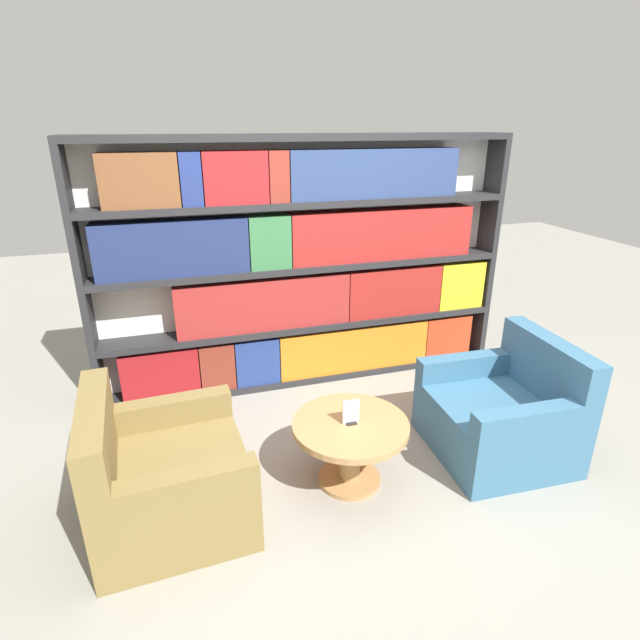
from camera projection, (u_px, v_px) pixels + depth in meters
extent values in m
plane|color=gray|center=(371.00, 482.00, 3.11)|extent=(14.00, 14.00, 0.00)
cube|color=silver|center=(302.00, 262.00, 4.14)|extent=(3.38, 0.05, 2.01)
cube|color=#262628|center=(83.00, 285.00, 3.57)|extent=(0.05, 0.30, 2.01)
cube|color=#262628|center=(484.00, 252.00, 4.48)|extent=(0.05, 0.30, 2.01)
cube|color=#262628|center=(307.00, 374.00, 4.39)|extent=(3.28, 0.30, 0.05)
cube|color=#262628|center=(307.00, 324.00, 4.21)|extent=(3.28, 0.30, 0.05)
cube|color=#262628|center=(306.00, 266.00, 4.03)|extent=(3.28, 0.30, 0.05)
cube|color=#262628|center=(306.00, 203.00, 3.84)|extent=(3.28, 0.30, 0.05)
cube|color=#262628|center=(305.00, 137.00, 3.67)|extent=(3.28, 0.30, 0.05)
cube|color=maroon|center=(161.00, 372.00, 3.95)|extent=(0.59, 0.20, 0.39)
cube|color=maroon|center=(217.00, 364.00, 4.07)|extent=(0.27, 0.20, 0.39)
cube|color=navy|center=(256.00, 359.00, 4.16)|extent=(0.36, 0.20, 0.39)
cube|color=orange|center=(353.00, 347.00, 4.40)|extent=(1.34, 0.20, 0.39)
cube|color=#B6381D|center=(444.00, 335.00, 4.64)|extent=(0.45, 0.20, 0.39)
cube|color=maroon|center=(264.00, 303.00, 4.00)|extent=(1.39, 0.20, 0.41)
cube|color=maroon|center=(392.00, 290.00, 4.31)|extent=(0.84, 0.20, 0.41)
cube|color=gold|center=(457.00, 284.00, 4.49)|extent=(0.43, 0.20, 0.41)
cube|color=navy|center=(173.00, 248.00, 3.64)|extent=(1.09, 0.20, 0.41)
cube|color=#357041|center=(269.00, 242.00, 3.84)|extent=(0.32, 0.20, 0.41)
cube|color=maroon|center=(381.00, 234.00, 4.09)|extent=(1.55, 0.20, 0.41)
cube|color=brown|center=(139.00, 180.00, 3.42)|extent=(0.52, 0.20, 0.37)
cube|color=navy|center=(190.00, 179.00, 3.51)|extent=(0.15, 0.20, 0.37)
cube|color=#A51F22|center=(235.00, 177.00, 3.60)|extent=(0.46, 0.20, 0.37)
cube|color=maroon|center=(277.00, 176.00, 3.68)|extent=(0.15, 0.20, 0.37)
cube|color=navy|center=(373.00, 173.00, 3.89)|extent=(1.37, 0.20, 0.37)
cube|color=olive|center=(173.00, 488.00, 2.78)|extent=(0.86, 0.90, 0.38)
cube|color=olive|center=(97.00, 441.00, 2.52)|extent=(0.19, 0.86, 0.40)
cube|color=olive|center=(189.00, 487.00, 2.38)|extent=(0.68, 0.16, 0.16)
cube|color=olive|center=(175.00, 410.00, 3.02)|extent=(0.68, 0.16, 0.16)
cube|color=#386684|center=(495.00, 426.00, 3.35)|extent=(0.85, 0.89, 0.38)
cube|color=#386684|center=(548.00, 367.00, 3.28)|extent=(0.18, 0.86, 0.40)
cube|color=#386684|center=(462.00, 366.00, 3.56)|extent=(0.68, 0.15, 0.16)
cube|color=#386684|center=(526.00, 421.00, 2.90)|extent=(0.68, 0.15, 0.16)
cylinder|color=#AD7F4C|center=(350.00, 455.00, 3.05)|extent=(0.13, 0.13, 0.38)
cylinder|color=#AD7F4C|center=(349.00, 478.00, 3.12)|extent=(0.39, 0.39, 0.03)
cylinder|color=#AD7F4C|center=(351.00, 426.00, 2.98)|extent=(0.70, 0.70, 0.04)
cube|color=black|center=(351.00, 422.00, 2.97)|extent=(0.06, 0.06, 0.01)
cube|color=silver|center=(351.00, 412.00, 2.94)|extent=(0.10, 0.01, 0.15)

